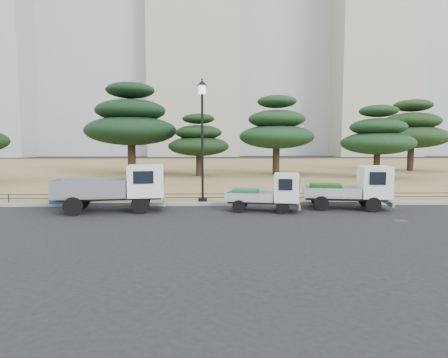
{
  "coord_description": "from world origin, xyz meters",
  "views": [
    {
      "loc": [
        -0.52,
        -14.77,
        2.83
      ],
      "look_at": [
        0.0,
        2.0,
        1.3
      ],
      "focal_mm": 30.0,
      "sensor_mm": 36.0,
      "label": 1
    }
  ],
  "objects_px": {
    "truck_kei_rear": "(353,188)",
    "street_lamp": "(202,120)",
    "tarp_pile": "(73,193)",
    "truck_large": "(117,186)",
    "truck_kei_front": "(269,192)"
  },
  "relations": [
    {
      "from": "truck_large",
      "to": "truck_kei_rear",
      "type": "distance_m",
      "value": 10.27
    },
    {
      "from": "truck_kei_rear",
      "to": "tarp_pile",
      "type": "relative_size",
      "value": 2.15
    },
    {
      "from": "truck_kei_rear",
      "to": "truck_kei_front",
      "type": "bearing_deg",
      "value": -162.77
    },
    {
      "from": "truck_kei_front",
      "to": "tarp_pile",
      "type": "xyz_separation_m",
      "value": [
        -8.94,
        1.84,
        -0.21
      ]
    },
    {
      "from": "truck_kei_front",
      "to": "tarp_pile",
      "type": "relative_size",
      "value": 1.82
    },
    {
      "from": "tarp_pile",
      "to": "street_lamp",
      "type": "bearing_deg",
      "value": 0.38
    },
    {
      "from": "truck_large",
      "to": "truck_kei_front",
      "type": "bearing_deg",
      "value": -10.28
    },
    {
      "from": "truck_large",
      "to": "truck_kei_front",
      "type": "distance_m",
      "value": 6.47
    },
    {
      "from": "truck_kei_rear",
      "to": "street_lamp",
      "type": "bearing_deg",
      "value": 178.33
    },
    {
      "from": "truck_large",
      "to": "truck_kei_front",
      "type": "xyz_separation_m",
      "value": [
        6.46,
        -0.22,
        -0.28
      ]
    },
    {
      "from": "truck_kei_front",
      "to": "tarp_pile",
      "type": "distance_m",
      "value": 9.13
    },
    {
      "from": "truck_kei_rear",
      "to": "tarp_pile",
      "type": "height_order",
      "value": "truck_kei_rear"
    },
    {
      "from": "street_lamp",
      "to": "tarp_pile",
      "type": "bearing_deg",
      "value": -179.62
    },
    {
      "from": "truck_large",
      "to": "tarp_pile",
      "type": "height_order",
      "value": "truck_large"
    },
    {
      "from": "truck_kei_rear",
      "to": "street_lamp",
      "type": "distance_m",
      "value": 7.47
    }
  ]
}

